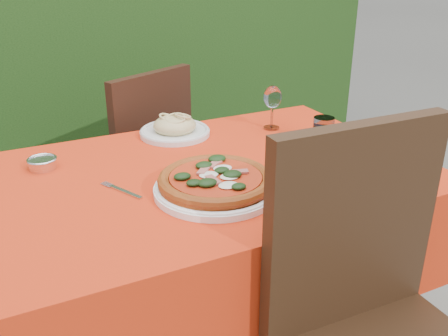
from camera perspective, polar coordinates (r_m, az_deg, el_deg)
name	(u,v)px	position (r m, az deg, el deg)	size (l,w,h in m)	color
hedge	(88,37)	(2.87, -15.23, 14.28)	(3.20, 0.55, 1.78)	black
dining_table	(211,214)	(1.55, -1.49, -5.29)	(1.26, 0.86, 0.75)	#422415
chair_near	(377,319)	(1.23, 17.04, -16.13)	(0.47, 0.47, 1.01)	black
chair_far	(139,159)	(2.17, -9.69, 0.98)	(0.55, 0.55, 0.91)	black
pizza_plate	(216,183)	(1.33, -0.96, -1.73)	(0.39, 0.39, 0.06)	white
pasta_plate	(175,128)	(1.76, -5.65, 4.55)	(0.24, 0.24, 0.07)	silver
water_glass	(323,132)	(1.70, 11.26, 4.08)	(0.07, 0.07, 0.09)	silver
wine_glass	(272,99)	(1.80, 5.56, 7.87)	(0.07, 0.07, 0.16)	silver
fork	(125,192)	(1.36, -11.19, -2.68)	(0.02, 0.17, 0.00)	#BBBAC2
steel_ramekin	(43,164)	(1.57, -20.02, 0.44)	(0.08, 0.08, 0.03)	silver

